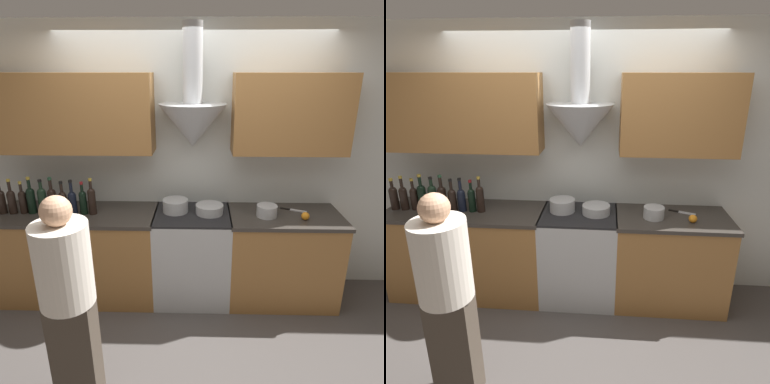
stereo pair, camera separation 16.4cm
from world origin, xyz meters
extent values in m
plane|color=#4C4744|center=(0.00, 0.00, 0.00)|extent=(12.00, 12.00, 0.00)
cube|color=silver|center=(0.00, 0.68, 1.30)|extent=(8.40, 0.06, 2.60)
cone|color=#B7BABC|center=(0.00, 0.48, 1.70)|extent=(0.61, 0.61, 0.38)
cylinder|color=#B7BABC|center=(0.00, 0.48, 2.22)|extent=(0.17, 0.17, 0.66)
cube|color=#9E6B38|center=(-1.11, 0.50, 1.80)|extent=(1.50, 0.32, 0.70)
cube|color=#9E6B38|center=(0.87, 0.50, 1.80)|extent=(1.02, 0.32, 0.70)
cube|color=#9E6B38|center=(-1.11, 0.35, 0.43)|extent=(1.50, 0.60, 0.86)
cube|color=#38332D|center=(-1.11, 0.35, 0.88)|extent=(1.52, 0.62, 0.03)
cube|color=#9E6B38|center=(0.87, 0.35, 0.43)|extent=(1.02, 0.60, 0.86)
cube|color=#38332D|center=(0.87, 0.35, 0.88)|extent=(1.05, 0.62, 0.03)
cube|color=#B7BABC|center=(0.00, 0.35, 0.44)|extent=(0.72, 0.60, 0.88)
cube|color=black|center=(0.00, 0.06, 0.40)|extent=(0.50, 0.01, 0.40)
cube|color=black|center=(0.00, 0.35, 0.89)|extent=(0.72, 0.60, 0.02)
cube|color=#B7BABC|center=(0.00, 0.62, 0.83)|extent=(0.72, 0.06, 0.10)
cylinder|color=black|center=(-1.78, 0.32, 0.99)|extent=(0.08, 0.08, 0.19)
sphere|color=black|center=(-1.78, 0.32, 1.09)|extent=(0.07, 0.07, 0.07)
cylinder|color=black|center=(-1.68, 0.32, 0.99)|extent=(0.07, 0.07, 0.19)
sphere|color=black|center=(-1.68, 0.32, 1.09)|extent=(0.07, 0.07, 0.07)
cylinder|color=black|center=(-1.68, 0.32, 1.16)|extent=(0.03, 0.03, 0.11)
cylinder|color=gold|center=(-1.68, 0.32, 1.22)|extent=(0.03, 0.03, 0.02)
cylinder|color=black|center=(-1.58, 0.33, 0.99)|extent=(0.07, 0.07, 0.18)
sphere|color=black|center=(-1.58, 0.33, 1.08)|extent=(0.07, 0.07, 0.07)
cylinder|color=black|center=(-1.58, 0.33, 1.14)|extent=(0.03, 0.03, 0.09)
cylinder|color=gold|center=(-1.58, 0.33, 1.20)|extent=(0.03, 0.03, 0.02)
cylinder|color=black|center=(-1.50, 0.33, 1.00)|extent=(0.08, 0.08, 0.21)
sphere|color=black|center=(-1.50, 0.33, 1.11)|extent=(0.08, 0.08, 0.08)
cylinder|color=black|center=(-1.50, 0.33, 1.18)|extent=(0.03, 0.03, 0.10)
cylinder|color=gold|center=(-1.50, 0.33, 1.24)|extent=(0.03, 0.03, 0.02)
cylinder|color=black|center=(-1.40, 0.33, 1.00)|extent=(0.08, 0.08, 0.21)
sphere|color=black|center=(-1.40, 0.33, 1.11)|extent=(0.08, 0.08, 0.08)
cylinder|color=black|center=(-1.40, 0.33, 1.16)|extent=(0.03, 0.03, 0.08)
cylinder|color=black|center=(-1.40, 0.33, 1.22)|extent=(0.03, 0.03, 0.02)
cylinder|color=black|center=(-1.31, 0.34, 1.00)|extent=(0.08, 0.08, 0.20)
sphere|color=black|center=(-1.31, 0.34, 1.10)|extent=(0.08, 0.08, 0.08)
cylinder|color=black|center=(-1.31, 0.34, 1.17)|extent=(0.03, 0.03, 0.11)
cylinder|color=#234C33|center=(-1.31, 0.34, 1.23)|extent=(0.03, 0.03, 0.02)
cylinder|color=black|center=(-1.20, 0.31, 0.99)|extent=(0.07, 0.07, 0.18)
sphere|color=black|center=(-1.20, 0.31, 1.08)|extent=(0.07, 0.07, 0.07)
cylinder|color=black|center=(-1.20, 0.31, 1.15)|extent=(0.03, 0.03, 0.10)
cylinder|color=black|center=(-1.20, 0.31, 1.21)|extent=(0.03, 0.03, 0.02)
cylinder|color=black|center=(-1.11, 0.32, 0.99)|extent=(0.08, 0.08, 0.18)
sphere|color=black|center=(-1.11, 0.32, 1.08)|extent=(0.07, 0.07, 0.07)
cylinder|color=black|center=(-1.11, 0.32, 1.15)|extent=(0.03, 0.03, 0.11)
cylinder|color=black|center=(-1.11, 0.32, 1.22)|extent=(0.03, 0.03, 0.02)
cylinder|color=black|center=(-1.01, 0.32, 0.99)|extent=(0.07, 0.07, 0.19)
sphere|color=black|center=(-1.01, 0.32, 1.09)|extent=(0.07, 0.07, 0.07)
cylinder|color=black|center=(-1.01, 0.32, 1.15)|extent=(0.03, 0.03, 0.08)
cylinder|color=maroon|center=(-1.01, 0.32, 1.20)|extent=(0.03, 0.03, 0.02)
cylinder|color=black|center=(-0.93, 0.32, 1.01)|extent=(0.07, 0.07, 0.22)
sphere|color=black|center=(-0.93, 0.32, 1.12)|extent=(0.07, 0.07, 0.07)
cylinder|color=black|center=(-0.93, 0.32, 1.18)|extent=(0.03, 0.03, 0.09)
cylinder|color=gold|center=(-0.93, 0.32, 1.23)|extent=(0.03, 0.03, 0.02)
cylinder|color=#B7BABC|center=(-0.16, 0.40, 0.96)|extent=(0.24, 0.24, 0.12)
cylinder|color=#B7BABC|center=(0.16, 0.36, 0.94)|extent=(0.26, 0.26, 0.08)
sphere|color=orange|center=(1.02, 0.24, 0.93)|extent=(0.07, 0.07, 0.07)
cylinder|color=#B7BABC|center=(0.69, 0.31, 0.95)|extent=(0.19, 0.19, 0.11)
cube|color=silver|center=(1.01, 0.43, 0.90)|extent=(0.16, 0.10, 0.01)
cube|color=black|center=(0.90, 0.48, 0.90)|extent=(0.10, 0.06, 0.01)
cube|color=#473D33|center=(-0.74, -0.85, 0.40)|extent=(0.29, 0.19, 0.81)
cylinder|color=silver|center=(-0.74, -0.85, 1.07)|extent=(0.34, 0.34, 0.52)
sphere|color=tan|center=(-0.74, -0.85, 1.42)|extent=(0.18, 0.18, 0.18)
camera|label=1|loc=(0.08, -2.61, 2.17)|focal=32.00mm
camera|label=2|loc=(0.24, -2.60, 2.17)|focal=32.00mm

